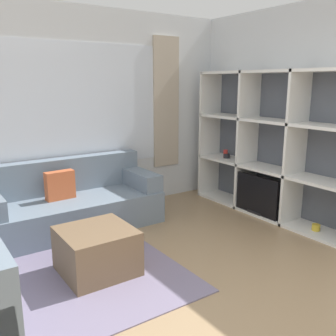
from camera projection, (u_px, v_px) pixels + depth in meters
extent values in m
cube|color=silver|center=(72.00, 114.00, 4.84)|extent=(5.79, 0.07, 2.70)
cube|color=silver|center=(73.00, 106.00, 4.78)|extent=(2.53, 0.01, 1.60)
cube|color=#B2A38E|center=(166.00, 103.00, 5.57)|extent=(0.44, 0.03, 1.90)
cube|color=silver|center=(293.00, 114.00, 4.82)|extent=(0.07, 4.40, 2.70)
cube|color=slate|center=(51.00, 272.00, 3.53)|extent=(2.17, 2.29, 0.01)
cube|color=#515660|center=(280.00, 144.00, 4.99)|extent=(0.02, 2.38, 1.90)
cube|color=white|center=(296.00, 150.00, 4.56)|extent=(0.42, 0.04, 1.90)
cube|color=white|center=(248.00, 141.00, 5.19)|extent=(0.42, 0.04, 1.90)
cube|color=white|center=(210.00, 135.00, 5.83)|extent=(0.42, 0.04, 1.90)
cube|color=white|center=(266.00, 213.00, 5.08)|extent=(0.42, 2.38, 0.04)
cube|color=white|center=(269.00, 169.00, 4.95)|extent=(0.42, 2.38, 0.04)
cube|color=white|center=(272.00, 121.00, 4.80)|extent=(0.42, 2.38, 0.04)
cube|color=white|center=(275.00, 71.00, 4.66)|extent=(0.42, 2.38, 0.04)
cube|color=black|center=(256.00, 195.00, 4.96)|extent=(0.04, 0.72, 0.51)
cube|color=black|center=(256.00, 212.00, 5.03)|extent=(0.10, 0.24, 0.03)
cylinder|color=#232328|center=(227.00, 156.00, 5.55)|extent=(0.10, 0.10, 0.06)
cylinder|color=red|center=(226.00, 154.00, 5.56)|extent=(0.06, 0.06, 0.12)
cylinder|color=gold|center=(316.00, 227.00, 4.43)|extent=(0.10, 0.10, 0.07)
cylinder|color=red|center=(264.00, 209.00, 5.07)|extent=(0.09, 0.09, 0.08)
cube|color=slate|center=(74.00, 214.00, 4.54)|extent=(2.10, 0.86, 0.39)
cube|color=slate|center=(62.00, 175.00, 4.72)|extent=(2.10, 0.18, 0.43)
cube|color=slate|center=(139.00, 179.00, 4.98)|extent=(0.24, 0.80, 0.22)
cube|color=#C65B33|center=(60.00, 185.00, 4.44)|extent=(0.35, 0.14, 0.34)
cube|color=brown|center=(97.00, 251.00, 3.49)|extent=(0.65, 0.64, 0.43)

